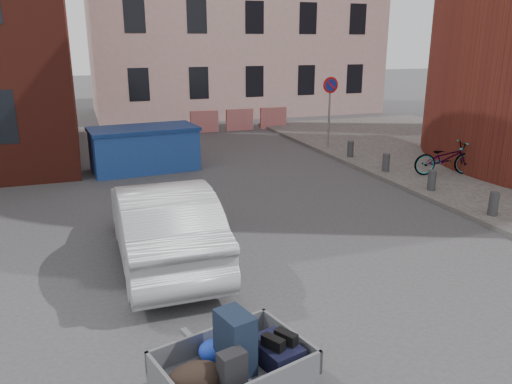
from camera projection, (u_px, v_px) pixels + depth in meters
name	position (u px, v px, depth m)	size (l,w,h in m)	color
ground	(271.00, 281.00, 8.69)	(120.00, 120.00, 0.00)	#38383A
no_parking_sign	(330.00, 97.00, 18.59)	(0.60, 0.09, 2.65)	gray
bollards	(432.00, 180.00, 13.56)	(0.22, 9.02, 0.55)	#3A3A3D
barriers	(240.00, 120.00, 23.43)	(4.70, 0.18, 1.00)	red
trailer	(233.00, 365.00, 5.45)	(1.83, 1.96, 1.20)	black
dumpster	(144.00, 149.00, 16.04)	(3.50, 2.05, 1.41)	#1F4396
silver_car	(163.00, 222.00, 9.33)	(1.63, 4.68, 1.54)	#A0A3A7
bicycle	(445.00, 158.00, 15.10)	(0.67, 1.92, 1.01)	black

